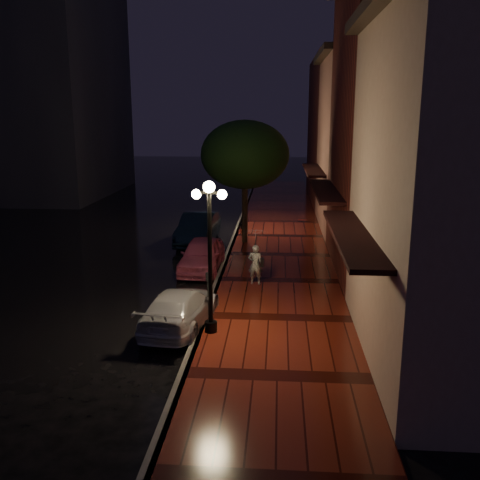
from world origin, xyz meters
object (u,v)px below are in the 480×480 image
at_px(streetlamp_far, 244,184).
at_px(navy_car, 198,228).
at_px(street_tree, 245,157).
at_px(silver_car, 180,308).
at_px(pink_car, 202,255).
at_px(streetlamp_near, 210,248).
at_px(parking_meter, 208,291).
at_px(woman_with_umbrella, 256,248).

bearing_deg(streetlamp_far, navy_car, -125.80).
bearing_deg(navy_car, streetlamp_far, 56.88).
bearing_deg(street_tree, silver_car, -96.95).
xyz_separation_m(street_tree, pink_car, (-1.45, -4.46, -3.59)).
bearing_deg(streetlamp_far, streetlamp_near, -90.00).
distance_m(navy_car, silver_car, 10.60).
height_order(streetlamp_far, street_tree, street_tree).
height_order(streetlamp_near, parking_meter, streetlamp_near).
relative_size(streetlamp_near, woman_with_umbrella, 2.10).
relative_size(streetlamp_far, silver_car, 1.07).
bearing_deg(woman_with_umbrella, pink_car, -34.74).
height_order(streetlamp_near, silver_car, streetlamp_near).
distance_m(woman_with_umbrella, parking_meter, 3.72).
bearing_deg(silver_car, streetlamp_near, 154.81).
distance_m(streetlamp_far, parking_meter, 13.07).
height_order(street_tree, navy_car, street_tree).
distance_m(pink_car, silver_car, 5.90).
height_order(streetlamp_near, pink_car, streetlamp_near).
bearing_deg(street_tree, navy_car, 175.37).
bearing_deg(silver_car, woman_with_umbrella, -111.32).
xyz_separation_m(navy_car, silver_car, (1.03, -10.55, -0.15)).
xyz_separation_m(navy_car, woman_with_umbrella, (3.10, -6.69, 0.77)).
bearing_deg(pink_car, streetlamp_far, 82.54).
bearing_deg(parking_meter, silver_car, -143.03).
relative_size(pink_car, parking_meter, 2.69).
bearing_deg(street_tree, parking_meter, -92.64).
distance_m(streetlamp_near, navy_car, 11.51).
relative_size(streetlamp_far, parking_meter, 3.00).
bearing_deg(navy_car, pink_car, -77.06).
height_order(streetlamp_far, woman_with_umbrella, streetlamp_far).
relative_size(street_tree, silver_car, 1.44).
bearing_deg(parking_meter, pink_car, 110.97).
bearing_deg(pink_car, streetlamp_near, -78.02).
bearing_deg(silver_car, parking_meter, -146.88).
xyz_separation_m(silver_car, parking_meter, (0.80, 0.40, 0.43)).
distance_m(navy_car, parking_meter, 10.32).
xyz_separation_m(streetlamp_far, pink_car, (-1.19, -7.47, -1.94)).
xyz_separation_m(streetlamp_far, silver_car, (-1.00, -13.37, -2.02)).
xyz_separation_m(streetlamp_near, woman_with_umbrella, (1.06, 4.49, -1.10)).
bearing_deg(pink_car, street_tree, 73.59).
bearing_deg(silver_car, pink_car, -81.29).
xyz_separation_m(streetlamp_far, parking_meter, (-0.20, -12.97, -1.58)).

